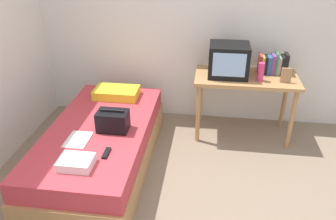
# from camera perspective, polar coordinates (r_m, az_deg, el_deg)

# --- Properties ---
(wall_back) EXTENTS (5.20, 0.10, 2.60)m
(wall_back) POSITION_cam_1_polar(r_m,az_deg,el_deg) (4.15, 5.07, 15.42)
(wall_back) COLOR silver
(wall_back) RESTS_ON ground
(bed) EXTENTS (1.00, 2.00, 0.48)m
(bed) POSITION_cam_1_polar(r_m,az_deg,el_deg) (3.57, -11.38, -6.03)
(bed) COLOR #B27F4C
(bed) RESTS_ON ground
(desk) EXTENTS (1.16, 0.60, 0.76)m
(desk) POSITION_cam_1_polar(r_m,az_deg,el_deg) (3.95, 13.13, 4.37)
(desk) COLOR #B27F4C
(desk) RESTS_ON ground
(tv) EXTENTS (0.44, 0.39, 0.36)m
(tv) POSITION_cam_1_polar(r_m,az_deg,el_deg) (3.83, 10.32, 8.41)
(tv) COLOR black
(tv) RESTS_ON desk
(water_bottle) EXTENTS (0.07, 0.07, 0.20)m
(water_bottle) POSITION_cam_1_polar(r_m,az_deg,el_deg) (3.78, 15.59, 6.29)
(water_bottle) COLOR #E53372
(water_bottle) RESTS_ON desk
(book_row) EXTENTS (0.32, 0.17, 0.25)m
(book_row) POSITION_cam_1_polar(r_m,az_deg,el_deg) (4.03, 17.53, 7.46)
(book_row) COLOR #B72D33
(book_row) RESTS_ON desk
(picture_frame) EXTENTS (0.11, 0.02, 0.17)m
(picture_frame) POSITION_cam_1_polar(r_m,az_deg,el_deg) (3.82, 19.57, 5.61)
(picture_frame) COLOR #9E754C
(picture_frame) RESTS_ON desk
(pillow) EXTENTS (0.51, 0.32, 0.10)m
(pillow) POSITION_cam_1_polar(r_m,az_deg,el_deg) (3.98, -8.81, 2.95)
(pillow) COLOR yellow
(pillow) RESTS_ON bed
(handbag) EXTENTS (0.30, 0.20, 0.22)m
(handbag) POSITION_cam_1_polar(r_m,az_deg,el_deg) (3.29, -9.41, -1.83)
(handbag) COLOR black
(handbag) RESTS_ON bed
(magazine) EXTENTS (0.21, 0.29, 0.01)m
(magazine) POSITION_cam_1_polar(r_m,az_deg,el_deg) (3.25, -15.15, -4.91)
(magazine) COLOR white
(magazine) RESTS_ON bed
(remote_dark) EXTENTS (0.04, 0.16, 0.02)m
(remote_dark) POSITION_cam_1_polar(r_m,az_deg,el_deg) (3.00, -10.49, -7.25)
(remote_dark) COLOR black
(remote_dark) RESTS_ON bed
(folded_towel) EXTENTS (0.28, 0.22, 0.08)m
(folded_towel) POSITION_cam_1_polar(r_m,az_deg,el_deg) (2.90, -15.43, -8.65)
(folded_towel) COLOR white
(folded_towel) RESTS_ON bed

